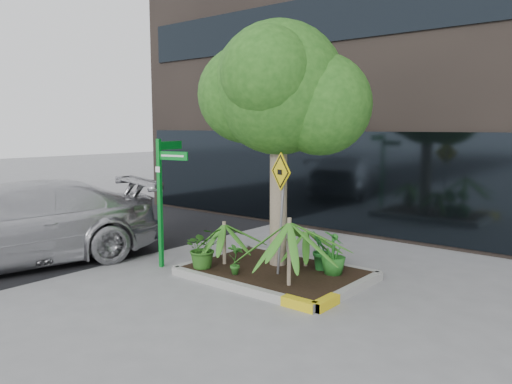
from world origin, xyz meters
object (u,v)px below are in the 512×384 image
Objects in this scene: tree at (279,88)px; parked_car at (11,225)px; cattle_sign at (281,193)px; street_sign_post at (163,189)px.

tree reaches higher than parked_car.
street_sign_post is at bearing -139.64° from cattle_sign.
cattle_sign is (4.83, 2.62, 0.80)m from parked_car.
tree is at bearing 50.99° from parked_car.
parked_car is at bearing -126.90° from cattle_sign.
street_sign_post is at bearing -148.90° from tree.
street_sign_post is (-1.98, -1.20, -1.94)m from tree.
cattle_sign is at bearing 6.30° from street_sign_post.
cattle_sign is at bearing 43.96° from parked_car.
cattle_sign is (0.43, -0.52, -1.88)m from tree.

